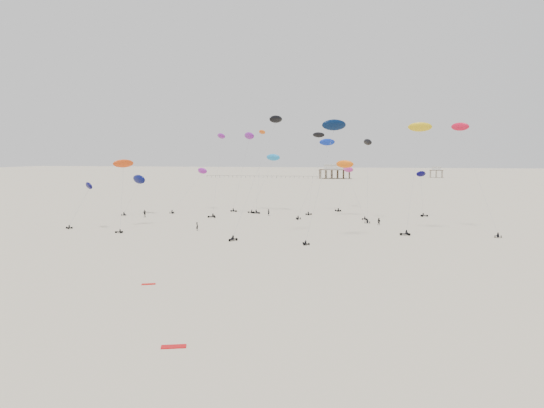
% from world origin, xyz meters
% --- Properties ---
extents(ground_plane, '(900.00, 900.00, 0.00)m').
position_xyz_m(ground_plane, '(0.00, 200.00, 0.00)').
color(ground_plane, beige).
extents(pavilion_main, '(21.00, 13.00, 9.80)m').
position_xyz_m(pavilion_main, '(-10.00, 350.00, 4.22)').
color(pavilion_main, brown).
rests_on(pavilion_main, ground).
extents(pavilion_small, '(9.00, 7.00, 8.00)m').
position_xyz_m(pavilion_small, '(60.00, 380.00, 3.49)').
color(pavilion_small, brown).
rests_on(pavilion_small, ground).
extents(pier_fence, '(80.20, 0.20, 1.50)m').
position_xyz_m(pier_fence, '(-62.00, 350.00, 0.77)').
color(pier_fence, black).
rests_on(pier_fence, ground).
extents(rig_0, '(9.54, 11.13, 22.00)m').
position_xyz_m(rig_0, '(5.49, 126.51, 15.97)').
color(rig_0, black).
rests_on(rig_0, ground).
extents(rig_1, '(3.35, 13.13, 21.60)m').
position_xyz_m(rig_1, '(17.84, 123.12, 14.07)').
color(rig_1, black).
rests_on(rig_1, ground).
extents(rig_2, '(7.29, 4.63, 10.77)m').
position_xyz_m(rig_2, '(-44.78, 93.88, 7.89)').
color(rig_2, black).
rests_on(rig_2, ground).
extents(rig_3, '(8.79, 15.71, 26.90)m').
position_xyz_m(rig_3, '(-3.19, 91.59, 15.46)').
color(rig_3, black).
rests_on(rig_3, ground).
extents(rig_4, '(9.56, 11.45, 16.74)m').
position_xyz_m(rig_4, '(12.29, 129.80, 12.42)').
color(rig_4, black).
rests_on(rig_4, ground).
extents(rig_5, '(4.41, 15.69, 24.92)m').
position_xyz_m(rig_5, '(2.55, 140.19, 17.27)').
color(rig_5, black).
rests_on(rig_5, ground).
extents(rig_6, '(7.82, 17.18, 17.84)m').
position_xyz_m(rig_6, '(-33.56, 137.33, 9.50)').
color(rig_6, black).
rests_on(rig_6, ground).
extents(rig_7, '(3.32, 8.55, 24.15)m').
position_xyz_m(rig_7, '(-13.16, 133.90, 12.14)').
color(rig_7, black).
rests_on(rig_7, ground).
extents(rig_8, '(6.25, 8.95, 11.51)m').
position_xyz_m(rig_8, '(-46.22, 123.70, 8.93)').
color(rig_8, black).
rests_on(rig_8, ground).
extents(rig_9, '(7.78, 14.34, 17.80)m').
position_xyz_m(rig_9, '(-37.66, 98.55, 13.15)').
color(rig_9, black).
rests_on(rig_9, ground).
extents(rig_10, '(8.30, 11.20, 17.98)m').
position_xyz_m(rig_10, '(-11.26, 138.95, 13.30)').
color(rig_10, black).
rests_on(rig_10, ground).
extents(rig_11, '(3.71, 3.81, 12.44)m').
position_xyz_m(rig_11, '(32.29, 133.66, 7.51)').
color(rig_11, black).
rests_on(rig_11, ground).
extents(rig_12, '(4.19, 13.93, 23.58)m').
position_xyz_m(rig_12, '(-23.13, 126.15, 14.78)').
color(rig_12, black).
rests_on(rig_12, ground).
extents(rig_13, '(6.95, 11.47, 24.47)m').
position_xyz_m(rig_13, '(28.93, 105.10, 18.55)').
color(rig_13, black).
rests_on(rig_13, ground).
extents(rig_14, '(7.36, 7.86, 23.65)m').
position_xyz_m(rig_14, '(-17.97, 138.13, 18.97)').
color(rig_14, black).
rests_on(rig_14, ground).
extents(rig_15, '(8.08, 13.15, 24.72)m').
position_xyz_m(rig_15, '(11.41, 90.66, 20.26)').
color(rig_15, black).
rests_on(rig_15, ground).
extents(rig_16, '(9.26, 15.82, 26.01)m').
position_xyz_m(rig_16, '(40.25, 108.39, 17.28)').
color(rig_16, black).
rests_on(rig_16, ground).
extents(rig_17, '(5.41, 17.38, 17.77)m').
position_xyz_m(rig_17, '(10.47, 151.80, 9.19)').
color(rig_17, black).
rests_on(rig_17, ground).
extents(spectator_0, '(0.92, 0.95, 2.17)m').
position_xyz_m(spectator_0, '(-18.63, 95.77, 0.00)').
color(spectator_0, black).
rests_on(spectator_0, ground).
extents(spectator_1, '(1.12, 0.94, 1.98)m').
position_xyz_m(spectator_1, '(21.00, 113.08, 0.00)').
color(spectator_1, black).
rests_on(spectator_1, ground).
extents(spectator_2, '(1.49, 1.00, 2.32)m').
position_xyz_m(spectator_2, '(-40.96, 116.59, 0.00)').
color(spectator_2, black).
rests_on(spectator_2, ground).
extents(spectator_3, '(0.94, 0.89, 2.13)m').
position_xyz_m(spectator_3, '(-8.97, 126.90, 0.00)').
color(spectator_3, black).
rests_on(spectator_3, ground).
extents(grounded_kite_a, '(2.37, 1.56, 0.08)m').
position_xyz_m(grounded_kite_a, '(3.61, 27.37, 0.00)').
color(grounded_kite_a, red).
rests_on(grounded_kite_a, ground).
extents(grounded_kite_b, '(1.93, 1.31, 0.07)m').
position_xyz_m(grounded_kite_b, '(-8.25, 47.95, 0.00)').
color(grounded_kite_b, red).
rests_on(grounded_kite_b, ground).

